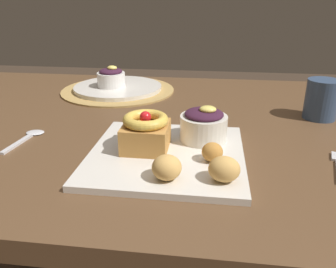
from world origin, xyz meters
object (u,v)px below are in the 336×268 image
fritter_middle (167,167)px  back_plate (118,87)px  cake_slice (147,132)px  back_ramekin (111,78)px  berry_ramekin (204,125)px  fritter_back (224,169)px  coffee_mug (322,99)px  fritter_front (212,152)px  front_plate (167,155)px  spoon (28,137)px

fritter_middle → back_plate: 0.59m
cake_slice → back_ramekin: (-0.19, 0.43, -0.00)m
berry_ramekin → back_plate: 0.48m
cake_slice → fritter_middle: 0.12m
fritter_back → coffee_mug: coffee_mug is taller
fritter_front → back_plate: bearing=122.4°
front_plate → coffee_mug: coffee_mug is taller
berry_ramekin → back_ramekin: 0.47m
back_plate → coffee_mug: (0.56, -0.18, 0.04)m
cake_slice → spoon: size_ratio=0.70×
fritter_back → fritter_middle: bearing=-176.3°
fritter_front → fritter_back: bearing=-74.0°
front_plate → coffee_mug: 0.44m
fritter_middle → spoon: size_ratio=0.39×
front_plate → cake_slice: cake_slice is taller
fritter_front → spoon: 0.40m
cake_slice → berry_ramekin: 0.12m
coffee_mug → back_plate: bearing=162.1°
cake_slice → coffee_mug: (0.38, 0.26, 0.00)m
front_plate → spoon: 0.31m
cake_slice → coffee_mug: 0.46m
front_plate → back_ramekin: size_ratio=3.34×
fritter_middle → coffee_mug: size_ratio=0.51×
fritter_back → back_plate: bearing=120.6°
back_plate → spoon: (-0.09, -0.40, -0.01)m
fritter_middle → front_plate: bearing=97.8°
spoon → fritter_middle: bearing=-109.0°
back_plate → fritter_back: bearing=-59.4°
fritter_middle → spoon: fritter_middle is taller
front_plate → fritter_back: fritter_back is taller
cake_slice → berry_ramekin: size_ratio=0.93×
berry_ramekin → fritter_front: 0.10m
fritter_back → spoon: 0.44m
back_plate → back_ramekin: size_ratio=3.20×
cake_slice → fritter_front: 0.13m
spoon → coffee_mug: bearing=-65.7°
cake_slice → back_plate: size_ratio=0.32×
fritter_middle → back_plate: size_ratio=0.18×
fritter_back → coffee_mug: (0.24, 0.36, 0.02)m
back_ramekin → spoon: size_ratio=0.68×
berry_ramekin → back_plate: size_ratio=0.35×
fritter_front → back_ramekin: size_ratio=0.44×
cake_slice → berry_ramekin: bearing=28.7°
coffee_mug → fritter_middle: bearing=-132.3°
fritter_back → back_plate: size_ratio=0.18×
berry_ramekin → cake_slice: bearing=-151.3°
back_plate → back_ramekin: bearing=-139.9°
fritter_middle → coffee_mug: bearing=47.7°
berry_ramekin → back_ramekin: size_ratio=1.10×
front_plate → berry_ramekin: size_ratio=3.02×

